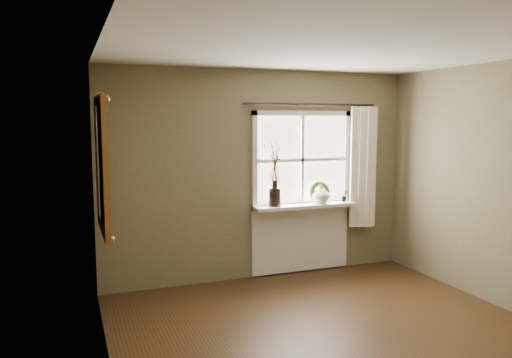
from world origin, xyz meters
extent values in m
plane|color=#382311|center=(0.00, 0.00, 0.00)|extent=(4.50, 4.50, 0.00)
plane|color=silver|center=(0.00, 0.00, 2.60)|extent=(4.50, 4.50, 0.00)
cube|color=#6C6447|center=(0.00, 2.30, 1.30)|extent=(4.00, 0.10, 2.60)
cube|color=#6C6447|center=(-2.05, 0.00, 1.30)|extent=(0.10, 4.50, 2.60)
cube|color=silver|center=(0.55, 2.22, 0.89)|extent=(1.36, 0.06, 0.06)
cube|color=silver|center=(0.55, 2.22, 2.07)|extent=(1.36, 0.06, 0.06)
cube|color=silver|center=(-0.10, 2.22, 1.48)|extent=(0.06, 0.06, 1.24)
cube|color=silver|center=(1.20, 2.22, 1.48)|extent=(0.06, 0.06, 1.24)
cube|color=silver|center=(0.55, 2.22, 1.48)|extent=(1.24, 0.05, 0.04)
cube|color=silver|center=(0.55, 2.22, 1.48)|extent=(0.04, 0.05, 1.12)
cube|color=white|center=(0.23, 2.25, 1.77)|extent=(0.59, 0.01, 0.53)
cube|color=white|center=(0.88, 2.25, 1.77)|extent=(0.59, 0.01, 0.53)
cube|color=white|center=(0.23, 2.25, 1.19)|extent=(0.59, 0.01, 0.53)
cube|color=white|center=(0.88, 2.25, 1.19)|extent=(0.59, 0.01, 0.53)
cube|color=silver|center=(0.55, 2.12, 0.90)|extent=(1.36, 0.26, 0.04)
cube|color=silver|center=(0.55, 2.23, 0.46)|extent=(1.36, 0.04, 0.88)
cylinder|color=black|center=(0.13, 2.12, 1.04)|extent=(0.19, 0.19, 0.23)
imported|color=beige|center=(0.77, 2.12, 1.04)|extent=(0.31, 0.31, 0.25)
torus|color=#34451E|center=(0.78, 2.16, 1.03)|extent=(0.29, 0.14, 0.29)
imported|color=#34451E|center=(0.14, 2.12, 0.99)|extent=(0.08, 0.05, 0.15)
imported|color=#34451E|center=(1.13, 2.12, 1.00)|extent=(0.10, 0.09, 0.16)
cube|color=white|center=(1.39, 2.13, 1.37)|extent=(0.36, 0.12, 1.59)
cylinder|color=black|center=(0.65, 2.17, 2.18)|extent=(1.84, 0.03, 0.03)
cube|color=white|center=(-1.97, 1.37, 1.56)|extent=(0.02, 0.90, 1.11)
cube|color=#955D2C|center=(-1.96, 1.37, 2.17)|extent=(0.05, 1.09, 0.09)
cube|color=#955D2C|center=(-1.96, 1.37, 0.96)|extent=(0.05, 1.09, 0.09)
cube|color=#955D2C|center=(-1.96, 0.87, 1.56)|extent=(0.05, 0.09, 1.11)
cube|color=#955D2C|center=(-1.96, 1.86, 1.56)|extent=(0.05, 0.09, 1.11)
sphere|color=silver|center=(-1.91, 1.34, 2.11)|extent=(0.04, 0.04, 0.04)
sphere|color=silver|center=(-1.91, 1.37, 2.07)|extent=(0.04, 0.04, 0.04)
sphere|color=silver|center=(-1.91, 1.40, 2.12)|extent=(0.04, 0.04, 0.04)
camera|label=1|loc=(-2.27, -3.51, 1.98)|focal=35.00mm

